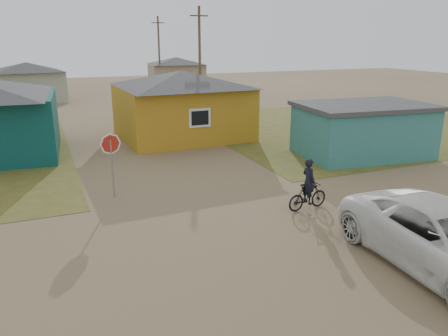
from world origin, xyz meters
The scene contains 10 objects.
ground centered at (0.00, 0.00, 0.00)m, with size 120.00×120.00×0.00m, color olive.
grass_ne centered at (14.00, 13.00, 0.01)m, with size 20.00×18.00×0.00m, color brown.
house_yellow centered at (2.50, 14.00, 2.00)m, with size 7.72×6.76×3.90m.
shed_turquoise centered at (9.50, 6.50, 1.31)m, with size 6.71×4.93×2.60m.
house_pale_west centered at (-6.00, 34.00, 1.86)m, with size 7.04×6.15×3.60m.
house_beige_east centered at (10.00, 40.00, 1.86)m, with size 6.95×6.05×3.60m.
utility_pole_near centered at (6.50, 22.00, 4.14)m, with size 1.40×0.20×8.00m.
utility_pole_far centered at (7.50, 38.00, 4.14)m, with size 1.40×0.20×8.00m.
stop_sign centered at (-2.99, 5.17, 1.78)m, with size 0.78×0.16×2.41m.
cyclist centered at (2.94, 1.32, 0.66)m, with size 1.63×0.62×1.80m.
Camera 1 is at (-5.15, -10.50, 5.65)m, focal length 35.00 mm.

